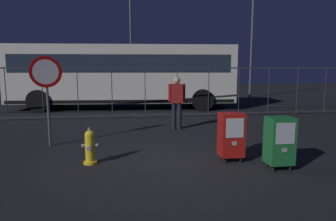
% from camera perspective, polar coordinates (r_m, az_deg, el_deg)
% --- Properties ---
extents(ground_plane, '(60.00, 60.00, 0.00)m').
position_cam_1_polar(ground_plane, '(6.28, -1.23, -9.77)').
color(ground_plane, black).
extents(fire_hydrant, '(0.33, 0.32, 0.75)m').
position_cam_1_polar(fire_hydrant, '(6.23, -14.93, -6.83)').
color(fire_hydrant, yellow).
rests_on(fire_hydrant, ground_plane).
extents(newspaper_box_primary, '(0.48, 0.42, 1.02)m').
position_cam_1_polar(newspaper_box_primary, '(6.26, 12.16, -4.59)').
color(newspaper_box_primary, black).
rests_on(newspaper_box_primary, ground_plane).
extents(newspaper_box_secondary, '(0.48, 0.42, 1.02)m').
position_cam_1_polar(newspaper_box_secondary, '(6.03, 20.83, -5.45)').
color(newspaper_box_secondary, black).
rests_on(newspaper_box_secondary, ground_plane).
extents(stop_sign, '(0.71, 0.31, 2.23)m').
position_cam_1_polar(stop_sign, '(7.78, -22.51, 5.10)').
color(stop_sign, '#4C4F54').
rests_on(stop_sign, ground_plane).
extents(pedestrian, '(0.55, 0.22, 1.67)m').
position_cam_1_polar(pedestrian, '(9.31, 1.71, 2.08)').
color(pedestrian, black).
rests_on(pedestrian, ground_plane).
extents(fence_barrier, '(18.03, 0.04, 2.00)m').
position_cam_1_polar(fence_barrier, '(11.60, -4.46, 3.62)').
color(fence_barrier, '#2D2D33').
rests_on(fence_barrier, ground_plane).
extents(bus_near, '(10.66, 3.41, 3.00)m').
position_cam_1_polar(bus_near, '(14.54, -8.61, 7.19)').
color(bus_near, beige).
rests_on(bus_near, ground_plane).
extents(street_light_near_left, '(0.32, 0.32, 7.37)m').
position_cam_1_polar(street_light_near_left, '(20.34, 16.00, 14.41)').
color(street_light_near_left, '#4C4F54').
rests_on(street_light_near_left, ground_plane).
extents(street_light_near_right, '(0.32, 0.32, 7.96)m').
position_cam_1_polar(street_light_near_right, '(20.90, -7.26, 15.31)').
color(street_light_near_right, '#4C4F54').
rests_on(street_light_near_right, ground_plane).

